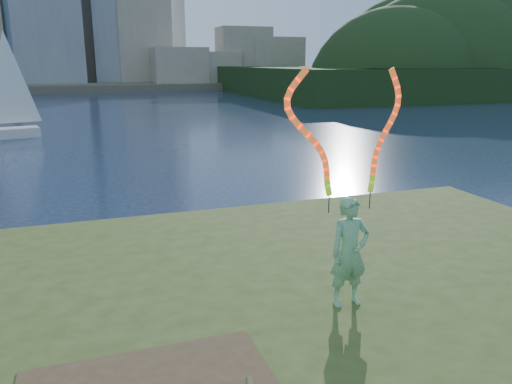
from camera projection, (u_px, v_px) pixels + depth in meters
name	position (u px, v px, depth m)	size (l,w,h in m)	color
ground	(249.00, 320.00, 9.58)	(320.00, 320.00, 0.00)	#17233B
grassy_knoll	(297.00, 372.00, 7.40)	(20.00, 18.00, 0.80)	#384819
far_shore	(95.00, 84.00, 96.31)	(320.00, 40.00, 1.20)	#4F493A
wooded_hill	(475.00, 90.00, 83.14)	(78.00, 50.00, 63.00)	black
woman_with_ribbons	(350.00, 226.00, 8.19)	(2.15, 0.46, 4.24)	#147A26
sailboat	(1.00, 118.00, 31.89)	(5.14, 2.60, 7.73)	silver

